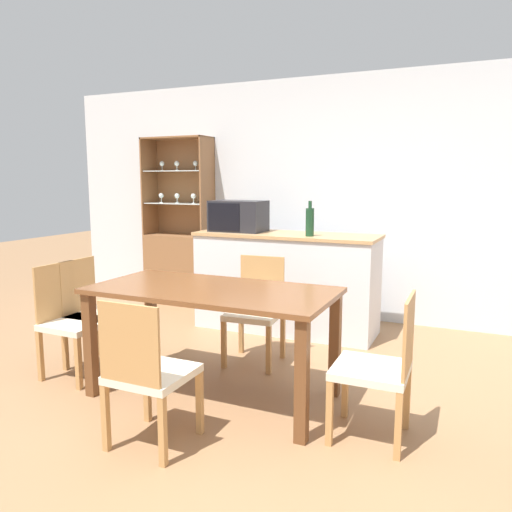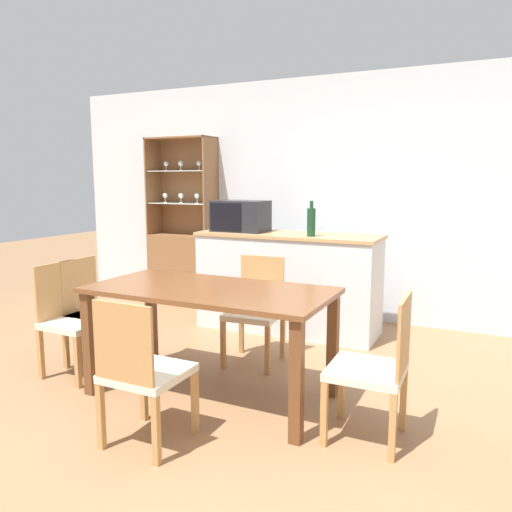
% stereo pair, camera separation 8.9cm
% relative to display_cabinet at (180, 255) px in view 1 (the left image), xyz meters
% --- Properties ---
extents(ground_plane, '(18.00, 18.00, 0.00)m').
position_rel_display_cabinet_xyz_m(ground_plane, '(1.89, -2.44, -0.57)').
color(ground_plane, '#936B47').
extents(wall_back, '(6.80, 0.06, 2.55)m').
position_rel_display_cabinet_xyz_m(wall_back, '(1.89, 0.19, 0.70)').
color(wall_back, silver).
rests_on(wall_back, ground_plane).
extents(kitchen_counter, '(1.78, 0.60, 0.96)m').
position_rel_display_cabinet_xyz_m(kitchen_counter, '(1.57, -0.53, -0.09)').
color(kitchen_counter, silver).
rests_on(kitchen_counter, ground_plane).
extents(display_cabinet, '(0.82, 0.34, 1.96)m').
position_rel_display_cabinet_xyz_m(display_cabinet, '(0.00, 0.00, 0.00)').
color(display_cabinet, brown).
rests_on(display_cabinet, ground_plane).
extents(dining_table, '(1.64, 0.81, 0.76)m').
position_rel_display_cabinet_xyz_m(dining_table, '(1.66, -2.17, 0.07)').
color(dining_table, brown).
rests_on(dining_table, ground_plane).
extents(dining_chair_head_far, '(0.44, 0.44, 0.85)m').
position_rel_display_cabinet_xyz_m(dining_chair_head_far, '(1.66, -1.44, -0.15)').
color(dining_chair_head_far, beige).
rests_on(dining_chair_head_far, ground_plane).
extents(dining_chair_side_left_near, '(0.42, 0.42, 0.85)m').
position_rel_display_cabinet_xyz_m(dining_chair_side_left_near, '(0.52, -2.29, -0.15)').
color(dining_chair_side_left_near, beige).
rests_on(dining_chair_side_left_near, ground_plane).
extents(dining_chair_side_right_near, '(0.42, 0.42, 0.85)m').
position_rel_display_cabinet_xyz_m(dining_chair_side_right_near, '(2.81, -2.29, -0.15)').
color(dining_chair_side_right_near, beige).
rests_on(dining_chair_side_right_near, ground_plane).
extents(dining_chair_head_near, '(0.41, 0.41, 0.85)m').
position_rel_display_cabinet_xyz_m(dining_chair_head_near, '(1.66, -2.90, -0.15)').
color(dining_chair_head_near, beige).
rests_on(dining_chair_head_near, ground_plane).
extents(dining_chair_side_left_far, '(0.42, 0.42, 0.85)m').
position_rel_display_cabinet_xyz_m(dining_chair_side_left_far, '(0.52, -2.05, -0.15)').
color(dining_chair_side_left_far, beige).
rests_on(dining_chair_side_left_far, ground_plane).
extents(microwave, '(0.53, 0.35, 0.31)m').
position_rel_display_cabinet_xyz_m(microwave, '(1.06, -0.55, 0.54)').
color(microwave, '#232328').
rests_on(microwave, kitchen_counter).
extents(wine_bottle, '(0.08, 0.08, 0.32)m').
position_rel_display_cabinet_xyz_m(wine_bottle, '(1.85, -0.67, 0.52)').
color(wine_bottle, '#193D23').
rests_on(wine_bottle, kitchen_counter).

